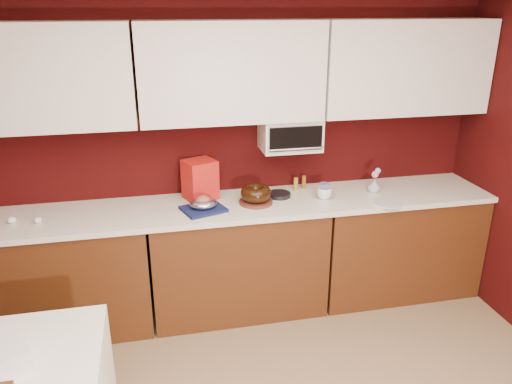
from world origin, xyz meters
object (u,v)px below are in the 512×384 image
at_px(pandoro_box, 200,180).
at_px(coffee_mug, 324,192).
at_px(flower_vase, 374,185).
at_px(foil_ham_nest, 203,203).
at_px(toaster_oven, 290,133).
at_px(blue_jar, 324,190).
at_px(bundt_cake, 256,193).

bearing_deg(pandoro_box, coffee_mug, -34.76).
bearing_deg(flower_vase, foil_ham_nest, -176.18).
relative_size(pandoro_box, coffee_mug, 2.80).
distance_m(foil_ham_nest, coffee_mug, 0.93).
bearing_deg(toaster_oven, blue_jar, -32.01).
relative_size(coffee_mug, flower_vase, 0.94).
relative_size(foil_ham_nest, flower_vase, 1.70).
bearing_deg(foil_ham_nest, blue_jar, 5.55).
bearing_deg(coffee_mug, bundt_cake, 177.83).
distance_m(toaster_oven, blue_jar, 0.51).
bearing_deg(coffee_mug, foil_ham_nest, -177.80).
bearing_deg(flower_vase, toaster_oven, 166.87).
xyz_separation_m(foil_ham_nest, coffee_mug, (0.93, 0.04, -0.00)).
distance_m(bundt_cake, coffee_mug, 0.53).
relative_size(bundt_cake, flower_vase, 2.00).
distance_m(coffee_mug, flower_vase, 0.44).
relative_size(bundt_cake, coffee_mug, 2.13).
relative_size(pandoro_box, blue_jar, 2.96).
distance_m(bundt_cake, flower_vase, 0.97).
distance_m(coffee_mug, blue_jar, 0.06).
distance_m(toaster_oven, bundt_cake, 0.53).
xyz_separation_m(foil_ham_nest, pandoro_box, (0.01, 0.25, 0.10)).
distance_m(toaster_oven, foil_ham_nest, 0.86).
bearing_deg(bundt_cake, foil_ham_nest, -172.07).
bearing_deg(bundt_cake, blue_jar, 3.80).
relative_size(toaster_oven, coffee_mug, 4.14).
xyz_separation_m(toaster_oven, flower_vase, (0.66, -0.15, -0.42)).
relative_size(coffee_mug, blue_jar, 1.05).
relative_size(foil_ham_nest, blue_jar, 1.90).
bearing_deg(toaster_oven, foil_ham_nest, -160.93).
relative_size(pandoro_box, flower_vase, 2.63).
distance_m(pandoro_box, flower_vase, 1.37).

